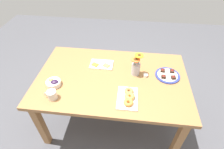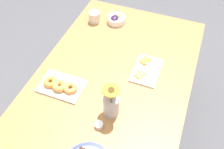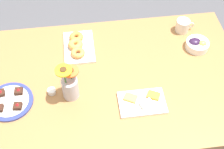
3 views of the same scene
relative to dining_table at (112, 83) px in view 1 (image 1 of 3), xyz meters
name	(u,v)px [view 1 (image 1 of 3)]	position (x,y,z in m)	size (l,w,h in m)	color
ground_plane	(112,117)	(0.00, 0.00, -0.65)	(6.00, 6.00, 0.00)	#4C4C51
dining_table	(112,83)	(0.00, 0.00, 0.00)	(1.60, 1.00, 0.74)	#9E6B3D
coffee_mug	(52,95)	(0.52, 0.35, 0.13)	(0.12, 0.09, 0.09)	beige
grape_bowl	(54,83)	(0.57, 0.18, 0.12)	(0.14, 0.14, 0.07)	white
cheese_platter	(101,64)	(0.15, -0.19, 0.10)	(0.26, 0.17, 0.03)	white
croissant_platter	(128,97)	(-0.19, 0.28, 0.11)	(0.19, 0.28, 0.05)	white
jam_cup_honey	(146,75)	(-0.35, -0.06, 0.10)	(0.05, 0.05, 0.03)	white
dessert_plate	(167,75)	(-0.59, -0.09, 0.10)	(0.26, 0.26, 0.05)	navy
flower_vase	(136,68)	(-0.24, -0.09, 0.17)	(0.12, 0.11, 0.25)	#B2B2BC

